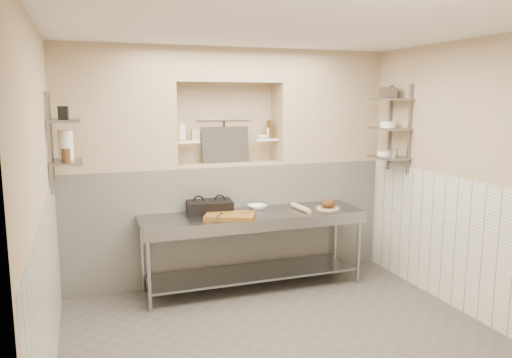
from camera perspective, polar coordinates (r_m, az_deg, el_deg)
name	(u,v)px	position (r m, az deg, el deg)	size (l,w,h in m)	color
floor	(280,338)	(5.00, 2.82, -17.74)	(4.00, 3.90, 0.10)	#504B47
ceiling	(283,23)	(4.50, 3.12, 17.34)	(4.00, 3.90, 0.10)	silver
wall_left	(36,205)	(4.21, -23.84, -2.72)	(0.10, 3.90, 2.80)	tan
wall_right	(464,177)	(5.63, 22.65, 0.19)	(0.10, 3.90, 2.80)	tan
wall_back	(222,162)	(6.40, -3.87, 1.90)	(4.00, 0.10, 2.80)	tan
wall_front	(424,253)	(2.83, 18.70, -7.98)	(4.00, 0.10, 2.80)	tan
backwall_lower	(228,220)	(6.29, -3.19, -4.71)	(4.00, 0.40, 1.40)	silver
alcove_sill	(228,164)	(6.16, -3.25, 1.71)	(1.30, 0.40, 0.02)	tan
backwall_pillar_left	(114,108)	(5.88, -15.93, 7.77)	(1.35, 0.40, 1.40)	tan
backwall_pillar_right	(325,107)	(6.60, 7.93, 8.15)	(1.35, 0.40, 1.40)	tan
backwall_header	(227,65)	(6.12, -3.35, 12.83)	(1.30, 0.40, 0.40)	tan
wainscot_left	(50,290)	(4.39, -22.44, -11.66)	(0.02, 3.90, 1.40)	silver
wainscot_right	(455,243)	(5.73, 21.77, -6.77)	(0.02, 3.90, 1.40)	silver
alcove_shelf_left	(187,142)	(6.01, -7.87, 4.23)	(0.28, 0.16, 0.03)	white
alcove_shelf_right	(266,139)	(6.29, 1.12, 4.54)	(0.28, 0.16, 0.03)	white
utensil_rail	(224,120)	(6.28, -3.73, 6.80)	(0.02, 0.02, 0.70)	gray
hanging_steel	(224,133)	(6.27, -3.66, 5.24)	(0.02, 0.02, 0.30)	black
splash_panel	(225,145)	(6.23, -3.52, 3.92)	(0.60, 0.02, 0.45)	#383330
shelf_rail_left_a	(51,140)	(5.39, -22.36, 4.13)	(0.03, 0.03, 0.95)	slate
shelf_rail_left_b	(49,144)	(4.99, -22.58, 3.76)	(0.03, 0.03, 0.95)	slate
wall_shelf_left_lower	(66,162)	(5.20, -20.85, 1.84)	(0.30, 0.50, 0.03)	slate
wall_shelf_left_upper	(64,121)	(5.17, -21.10, 6.24)	(0.30, 0.50, 0.03)	slate
shelf_rail_right_a	(390,127)	(6.51, 15.03, 5.71)	(0.03, 0.03, 1.05)	slate
shelf_rail_right_b	(409,129)	(6.19, 17.12, 5.45)	(0.03, 0.03, 1.05)	slate
wall_shelf_right_lower	(388,157)	(6.30, 14.90, 2.41)	(0.30, 0.50, 0.03)	slate
wall_shelf_right_mid	(390,129)	(6.27, 15.04, 5.59)	(0.30, 0.50, 0.03)	slate
wall_shelf_right_upper	(391,99)	(6.26, 15.17, 8.78)	(0.30, 0.50, 0.03)	slate
prep_table	(254,235)	(5.82, -0.28, -6.43)	(2.60, 0.70, 0.90)	gray
panini_press	(209,206)	(5.82, -5.36, -3.15)	(0.56, 0.44, 0.14)	black
cutting_board	(230,216)	(5.55, -2.97, -4.22)	(0.54, 0.38, 0.05)	brown
knife_blade	(253,212)	(5.60, -0.36, -3.84)	(0.28, 0.03, 0.01)	gray
tongs	(219,216)	(5.42, -4.28, -4.22)	(0.02, 0.02, 0.26)	gray
mixing_bowl	(257,207)	(5.97, 0.11, -3.22)	(0.22, 0.22, 0.05)	white
rolling_pin	(301,208)	(5.94, 5.13, -3.29)	(0.06, 0.06, 0.40)	tan
bread_board	(328,208)	(6.05, 8.20, -3.34)	(0.28, 0.28, 0.02)	tan
bread_loaf	(328,203)	(6.04, 8.22, -2.75)	(0.18, 0.18, 0.11)	#4C2D19
bottle_soap	(181,130)	(5.94, -8.52, 5.53)	(0.10, 0.10, 0.26)	white
jar_alcove	(195,135)	(6.06, -6.97, 5.04)	(0.09, 0.09, 0.13)	tan
bowl_alcove	(263,137)	(6.26, 0.78, 4.83)	(0.13, 0.13, 0.04)	white
condiment_a	(272,130)	(6.28, 1.79, 5.65)	(0.06, 0.06, 0.22)	#492D15
condiment_b	(269,129)	(6.33, 1.48, 5.71)	(0.06, 0.06, 0.23)	#492D15
condiment_c	(270,133)	(6.33, 1.56, 5.28)	(0.08, 0.08, 0.13)	white
jug_left	(66,145)	(5.32, -20.91, 3.66)	(0.14, 0.14, 0.28)	white
jar_left	(66,155)	(5.13, -20.91, 2.58)	(0.08, 0.08, 0.12)	#492D15
box_left_upper	(63,113)	(5.12, -21.16, 7.07)	(0.09, 0.09, 0.13)	black
bowl_right	(384,153)	(6.37, 14.45, 2.86)	(0.18, 0.18, 0.05)	white
canister_right	(394,153)	(6.21, 15.49, 2.85)	(0.10, 0.10, 0.10)	gray
bowl_right_mid	(388,124)	(6.30, 14.87, 6.04)	(0.19, 0.19, 0.07)	white
basket_right	(388,93)	(6.32, 14.86, 9.50)	(0.17, 0.20, 0.13)	gray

